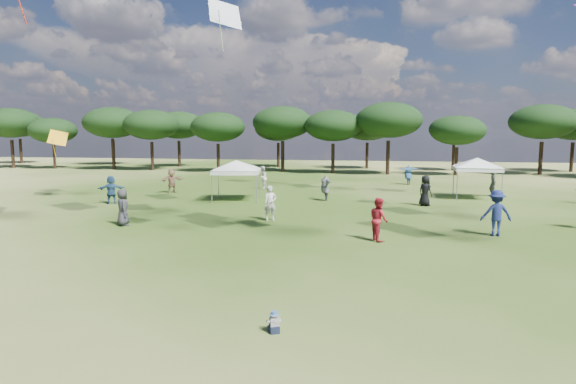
% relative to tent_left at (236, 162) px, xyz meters
% --- Properties ---
extents(ground, '(140.00, 140.00, 0.00)m').
position_rel_tent_left_xyz_m(ground, '(6.51, -22.10, -2.44)').
color(ground, '#375319').
rests_on(ground, ground).
extents(tree_line, '(108.78, 17.63, 7.77)m').
position_rel_tent_left_xyz_m(tree_line, '(8.90, 25.31, 2.98)').
color(tree_line, black).
rests_on(tree_line, ground).
extents(tent_left, '(5.87, 5.87, 2.87)m').
position_rel_tent_left_xyz_m(tent_left, '(0.00, 0.00, 0.00)').
color(tent_left, gray).
rests_on(tent_left, ground).
extents(tent_right, '(5.74, 5.74, 3.00)m').
position_rel_tent_left_xyz_m(tent_right, '(15.31, 3.62, 0.13)').
color(tent_right, gray).
rests_on(tent_right, ground).
extents(toddler, '(0.36, 0.39, 0.48)m').
position_rel_tent_left_xyz_m(toddler, '(6.98, -19.94, -2.23)').
color(toddler, black).
rests_on(toddler, ground).
extents(festival_crowd, '(29.72, 23.70, 1.93)m').
position_rel_tent_left_xyz_m(festival_crowd, '(6.35, -0.44, -1.57)').
color(festival_crowd, navy).
rests_on(festival_crowd, ground).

